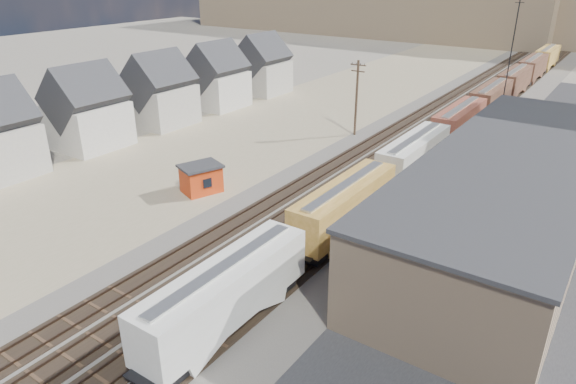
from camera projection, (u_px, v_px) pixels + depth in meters
The scene contains 10 objects.
ground at pixel (169, 319), 33.57m from camera, with size 300.00×300.00×0.00m, color #6B6356.
ballast_bed at pixel (436, 131), 71.17m from camera, with size 18.00×200.00×0.06m, color #4C4742.
dirt_yard at pixel (277, 125), 74.01m from camera, with size 24.00×180.00×0.03m, color gray.
rail_tracks at pixel (432, 130), 71.42m from camera, with size 11.40×200.00×0.24m.
freight_train at pixel (476, 108), 71.56m from camera, with size 3.00×119.74×4.46m.
warehouse at pixel (510, 193), 43.13m from camera, with size 12.40×40.40×7.25m.
utility_pole_north at pixel (357, 97), 67.41m from camera, with size 2.20×0.32×10.00m.
radio_mast at pixel (510, 58), 71.89m from camera, with size 1.20×0.16×18.00m.
townhouse_row at pixel (126, 103), 68.20m from camera, with size 8.15×68.16×10.47m.
maintenance_shed at pixel (201, 178), 51.69m from camera, with size 4.29×4.82×2.92m.
Camera 1 is at (21.85, -18.05, 21.29)m, focal length 32.00 mm.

